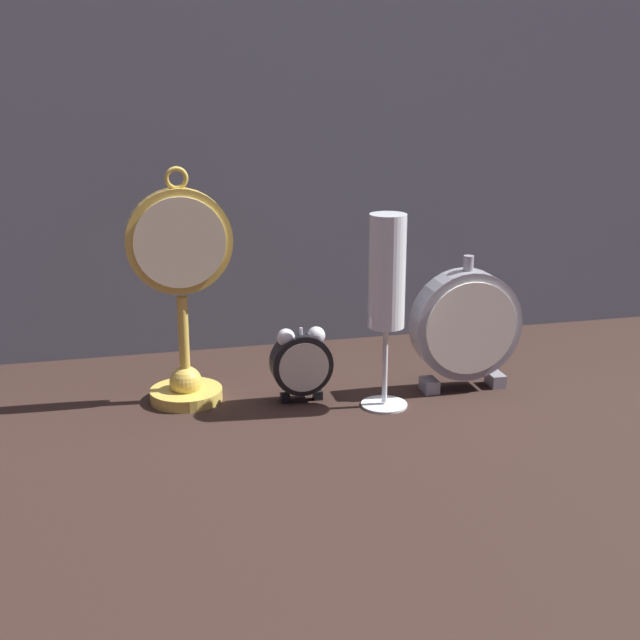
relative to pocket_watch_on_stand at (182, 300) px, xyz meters
name	(u,v)px	position (x,y,z in m)	size (l,w,h in m)	color
ground_plane	(335,419)	(0.18, -0.11, -0.14)	(4.00, 4.00, 0.00)	black
fabric_backdrop_drape	(281,133)	(0.18, 0.22, 0.19)	(1.47, 0.01, 0.67)	slate
pocket_watch_on_stand	(182,300)	(0.00, 0.00, 0.00)	(0.14, 0.10, 0.31)	gold
alarm_clock_twin_bell	(301,361)	(0.15, -0.04, -0.08)	(0.08, 0.03, 0.10)	black
mantel_clock_silver	(466,326)	(0.38, -0.05, -0.05)	(0.15, 0.04, 0.19)	gray
champagne_flute	(387,284)	(0.25, -0.08, 0.03)	(0.06, 0.06, 0.26)	silver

